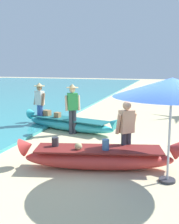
{
  "coord_description": "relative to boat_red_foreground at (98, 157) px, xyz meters",
  "views": [
    {
      "loc": [
        0.66,
        -6.36,
        2.56
      ],
      "look_at": [
        -2.02,
        2.62,
        0.9
      ],
      "focal_mm": 44.17,
      "sensor_mm": 36.0,
      "label": 1
    }
  ],
  "objects": [
    {
      "name": "person_vendor_hatted",
      "position": [
        -1.78,
        3.04,
        0.77
      ],
      "size": [
        0.58,
        0.46,
        1.83
      ],
      "color": "#333842",
      "rests_on": "ground"
    },
    {
      "name": "boat_cyan_midground",
      "position": [
        -2.11,
        3.49,
        -0.02
      ],
      "size": [
        4.13,
        1.66,
        0.78
      ],
      "color": "#33B2BC",
      "rests_on": "ground"
    },
    {
      "name": "person_vendor_assistant",
      "position": [
        -3.44,
        3.73,
        0.75
      ],
      "size": [
        0.58,
        0.44,
        1.8
      ],
      "color": "#3D5BA8",
      "rests_on": "ground"
    },
    {
      "name": "patio_umbrella_large",
      "position": [
        1.64,
        -0.3,
        1.77
      ],
      "size": [
        2.47,
        2.47,
        2.27
      ],
      "color": "#B7B7BC",
      "rests_on": "ground"
    },
    {
      "name": "ground_plane",
      "position": [
        0.98,
        0.12,
        -0.29
      ],
      "size": [
        80.0,
        80.0,
        0.0
      ],
      "primitive_type": "plane",
      "color": "beige"
    },
    {
      "name": "person_tourist_customer",
      "position": [
        0.59,
        0.53,
        0.63
      ],
      "size": [
        0.53,
        0.52,
        1.63
      ],
      "color": "#333842",
      "rests_on": "ground"
    },
    {
      "name": "boat_red_foreground",
      "position": [
        0.0,
        0.0,
        0.0
      ],
      "size": [
        3.96,
        1.56,
        0.81
      ],
      "color": "red",
      "rests_on": "ground"
    }
  ]
}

